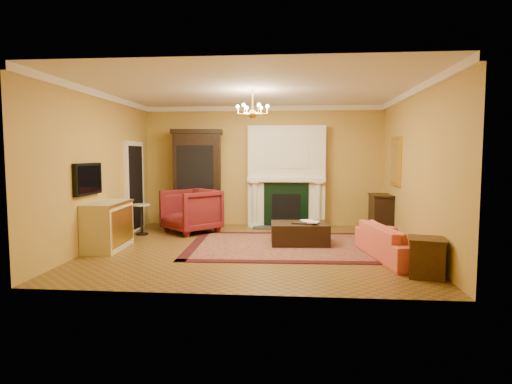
# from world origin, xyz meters

# --- Properties ---
(floor) EXTENTS (6.00, 5.50, 0.02)m
(floor) POSITION_xyz_m (0.00, 0.00, -0.01)
(floor) COLOR brown
(floor) RESTS_ON ground
(ceiling) EXTENTS (6.00, 5.50, 0.02)m
(ceiling) POSITION_xyz_m (0.00, 0.00, 3.01)
(ceiling) COLOR silver
(ceiling) RESTS_ON wall_back
(wall_back) EXTENTS (6.00, 0.02, 3.00)m
(wall_back) POSITION_xyz_m (0.00, 2.76, 1.50)
(wall_back) COLOR #C29145
(wall_back) RESTS_ON floor
(wall_front) EXTENTS (6.00, 0.02, 3.00)m
(wall_front) POSITION_xyz_m (0.00, -2.76, 1.50)
(wall_front) COLOR #C29145
(wall_front) RESTS_ON floor
(wall_left) EXTENTS (0.02, 5.50, 3.00)m
(wall_left) POSITION_xyz_m (-3.01, 0.00, 1.50)
(wall_left) COLOR #C29145
(wall_left) RESTS_ON floor
(wall_right) EXTENTS (0.02, 5.50, 3.00)m
(wall_right) POSITION_xyz_m (3.01, 0.00, 1.50)
(wall_right) COLOR #C29145
(wall_right) RESTS_ON floor
(fireplace) EXTENTS (1.90, 0.70, 2.50)m
(fireplace) POSITION_xyz_m (0.60, 2.57, 1.19)
(fireplace) COLOR silver
(fireplace) RESTS_ON wall_back
(crown_molding) EXTENTS (6.00, 5.50, 0.12)m
(crown_molding) POSITION_xyz_m (0.00, 0.96, 2.94)
(crown_molding) COLOR white
(crown_molding) RESTS_ON ceiling
(doorway) EXTENTS (0.08, 1.05, 2.10)m
(doorway) POSITION_xyz_m (-2.95, 1.70, 1.05)
(doorway) COLOR white
(doorway) RESTS_ON wall_left
(tv_panel) EXTENTS (0.09, 0.95, 0.58)m
(tv_panel) POSITION_xyz_m (-2.95, -0.60, 1.35)
(tv_panel) COLOR black
(tv_panel) RESTS_ON wall_left
(gilt_mirror) EXTENTS (0.06, 0.76, 1.05)m
(gilt_mirror) POSITION_xyz_m (2.97, 1.40, 1.65)
(gilt_mirror) COLOR gold
(gilt_mirror) RESTS_ON wall_right
(chandelier) EXTENTS (0.63, 0.55, 0.53)m
(chandelier) POSITION_xyz_m (-0.00, 0.00, 2.61)
(chandelier) COLOR gold
(chandelier) RESTS_ON ceiling
(oriental_rug) EXTENTS (3.82, 2.93, 0.01)m
(oriental_rug) POSITION_xyz_m (0.60, 0.25, 0.01)
(oriental_rug) COLOR #400D10
(oriental_rug) RESTS_ON floor
(china_cabinet) EXTENTS (1.21, 0.65, 2.31)m
(china_cabinet) POSITION_xyz_m (-1.62, 2.49, 1.15)
(china_cabinet) COLOR black
(china_cabinet) RESTS_ON floor
(wingback_armchair) EXTENTS (1.46, 1.46, 1.10)m
(wingback_armchair) POSITION_xyz_m (-1.57, 1.54, 0.55)
(wingback_armchair) COLOR maroon
(wingback_armchair) RESTS_ON floor
(pedestal_table) EXTENTS (0.39, 0.39, 0.69)m
(pedestal_table) POSITION_xyz_m (-2.61, 1.16, 0.40)
(pedestal_table) COLOR black
(pedestal_table) RESTS_ON floor
(commode) EXTENTS (0.62, 1.23, 0.90)m
(commode) POSITION_xyz_m (-2.73, -0.31, 0.45)
(commode) COLOR #C6BD91
(commode) RESTS_ON floor
(coral_sofa) EXTENTS (0.92, 2.06, 0.78)m
(coral_sofa) POSITION_xyz_m (2.52, -0.63, 0.39)
(coral_sofa) COLOR #E76849
(coral_sofa) RESTS_ON floor
(end_table) EXTENTS (0.57, 0.57, 0.55)m
(end_table) POSITION_xyz_m (2.72, -1.71, 0.28)
(end_table) COLOR #3D2410
(end_table) RESTS_ON floor
(console_table) EXTENTS (0.44, 0.77, 0.85)m
(console_table) POSITION_xyz_m (2.78, 1.88, 0.43)
(console_table) COLOR black
(console_table) RESTS_ON floor
(leather_ottoman) EXTENTS (1.18, 0.89, 0.42)m
(leather_ottoman) POSITION_xyz_m (0.90, 0.43, 0.22)
(leather_ottoman) COLOR black
(leather_ottoman) RESTS_ON oriental_rug
(ottoman_tray) EXTENTS (0.49, 0.43, 0.03)m
(ottoman_tray) POSITION_xyz_m (0.98, 0.37, 0.45)
(ottoman_tray) COLOR black
(ottoman_tray) RESTS_ON leather_ottoman
(book_a) EXTENTS (0.23, 0.09, 0.31)m
(book_a) POSITION_xyz_m (0.95, 0.37, 0.61)
(book_a) COLOR gray
(book_a) RESTS_ON ottoman_tray
(book_b) EXTENTS (0.22, 0.07, 0.30)m
(book_b) POSITION_xyz_m (1.06, 0.33, 0.61)
(book_b) COLOR gray
(book_b) RESTS_ON ottoman_tray
(topiary_left) EXTENTS (0.15, 0.15, 0.39)m
(topiary_left) POSITION_xyz_m (-0.01, 2.53, 1.45)
(topiary_left) COLOR gray
(topiary_left) RESTS_ON fireplace
(topiary_right) EXTENTS (0.17, 0.17, 0.46)m
(topiary_right) POSITION_xyz_m (1.33, 2.53, 1.48)
(topiary_right) COLOR gray
(topiary_right) RESTS_ON fireplace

